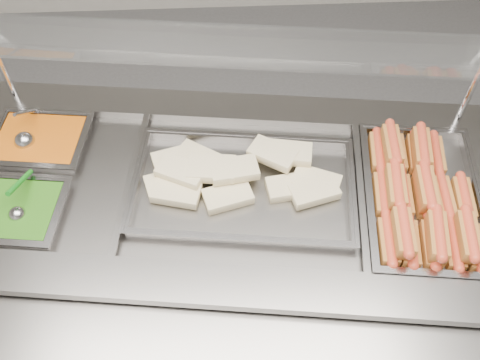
{
  "coord_description": "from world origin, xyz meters",
  "views": [
    {
      "loc": [
        -0.13,
        -0.64,
        2.13
      ],
      "look_at": [
        -0.08,
        0.34,
        0.87
      ],
      "focal_mm": 40.0,
      "sensor_mm": 36.0,
      "label": 1
    }
  ],
  "objects_px": {
    "pan_hotdogs": "(420,203)",
    "serving_spoon": "(18,209)",
    "steam_counter": "(227,255)",
    "pan_wraps": "(243,190)",
    "sneeze_guard": "(228,47)",
    "ladle": "(25,140)"
  },
  "relations": [
    {
      "from": "steam_counter",
      "to": "pan_wraps",
      "type": "bearing_deg",
      "value": -6.99
    },
    {
      "from": "pan_wraps",
      "to": "serving_spoon",
      "type": "distance_m",
      "value": 0.66
    },
    {
      "from": "steam_counter",
      "to": "sneeze_guard",
      "type": "height_order",
      "value": "sneeze_guard"
    },
    {
      "from": "pan_hotdogs",
      "to": "serving_spoon",
      "type": "height_order",
      "value": "serving_spoon"
    },
    {
      "from": "serving_spoon",
      "to": "pan_wraps",
      "type": "bearing_deg",
      "value": 5.53
    },
    {
      "from": "ladle",
      "to": "sneeze_guard",
      "type": "bearing_deg",
      "value": 0.33
    },
    {
      "from": "steam_counter",
      "to": "ladle",
      "type": "bearing_deg",
      "value": 162.21
    },
    {
      "from": "sneeze_guard",
      "to": "pan_wraps",
      "type": "bearing_deg",
      "value": -81.64
    },
    {
      "from": "sneeze_guard",
      "to": "serving_spoon",
      "type": "height_order",
      "value": "sneeze_guard"
    },
    {
      "from": "serving_spoon",
      "to": "steam_counter",
      "type": "bearing_deg",
      "value": 6.7
    },
    {
      "from": "pan_hotdogs",
      "to": "pan_wraps",
      "type": "relative_size",
      "value": 0.81
    },
    {
      "from": "steam_counter",
      "to": "pan_wraps",
      "type": "relative_size",
      "value": 2.72
    },
    {
      "from": "sneeze_guard",
      "to": "pan_wraps",
      "type": "relative_size",
      "value": 2.31
    },
    {
      "from": "pan_hotdogs",
      "to": "ladle",
      "type": "xyz_separation_m",
      "value": [
        -1.22,
        0.27,
        0.05
      ]
    },
    {
      "from": "sneeze_guard",
      "to": "pan_hotdogs",
      "type": "distance_m",
      "value": 0.74
    },
    {
      "from": "ladle",
      "to": "serving_spoon",
      "type": "distance_m",
      "value": 0.27
    },
    {
      "from": "steam_counter",
      "to": "ladle",
      "type": "xyz_separation_m",
      "value": [
        -0.63,
        0.2,
        0.44
      ]
    },
    {
      "from": "sneeze_guard",
      "to": "serving_spoon",
      "type": "bearing_deg",
      "value": -156.06
    },
    {
      "from": "steam_counter",
      "to": "serving_spoon",
      "type": "xyz_separation_m",
      "value": [
        -0.6,
        -0.07,
        0.44
      ]
    },
    {
      "from": "pan_hotdogs",
      "to": "serving_spoon",
      "type": "distance_m",
      "value": 1.19
    },
    {
      "from": "ladle",
      "to": "pan_hotdogs",
      "type": "bearing_deg",
      "value": -12.69
    },
    {
      "from": "pan_wraps",
      "to": "ladle",
      "type": "relative_size",
      "value": 3.85
    }
  ]
}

